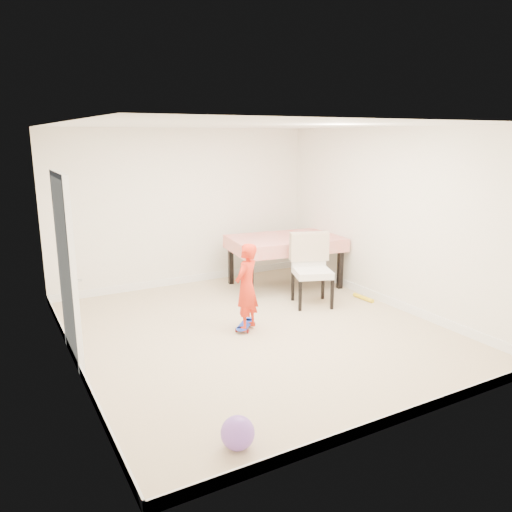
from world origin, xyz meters
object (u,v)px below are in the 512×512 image
dining_table (285,262)px  dining_chair (312,270)px  child (246,289)px  balloon (238,433)px  skateboard (245,326)px

dining_table → dining_chair: 1.03m
child → balloon: 2.54m
dining_table → skateboard: (-1.48, -1.39, -0.39)m
dining_table → child: size_ratio=1.58×
dining_chair → skateboard: bearing=-143.9°
dining_chair → child: child is taller
dining_table → skateboard: dining_table is taller
dining_table → balloon: dining_table is taller
dining_chair → child: bearing=-141.3°
dining_table → child: 2.10m
skateboard → balloon: size_ratio=1.74×
dining_chair → child: 1.42m
balloon → skateboard: bearing=60.8°
dining_chair → skateboard: dining_chair is taller
child → dining_table: bearing=-169.2°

